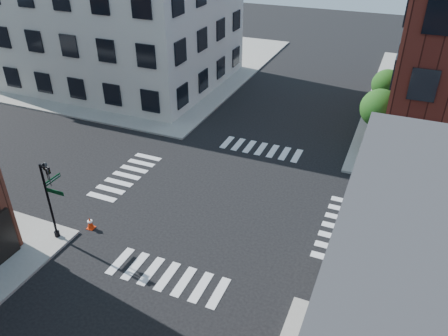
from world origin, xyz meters
TOP-DOWN VIEW (x-y plane):
  - ground at (0.00, 0.00)m, footprint 120.00×120.00m
  - sidewalk_nw at (-21.00, 21.00)m, footprint 30.00×30.00m
  - building_nw at (-19.00, 16.00)m, footprint 22.00×16.00m
  - tree_near at (7.56, 9.98)m, footprint 2.69×2.69m
  - tree_far at (7.56, 15.98)m, footprint 2.43×2.43m
  - signal_pole at (-6.72, -6.68)m, footprint 1.29×1.24m
  - box_truck at (11.86, -3.59)m, footprint 8.95×3.15m
  - traffic_cone at (-5.70, -5.41)m, footprint 0.41×0.41m

SIDE VIEW (x-z plane):
  - ground at x=0.00m, z-range 0.00..0.00m
  - sidewalk_nw at x=-21.00m, z-range 0.00..0.15m
  - traffic_cone at x=-5.70m, z-range -0.01..0.71m
  - box_truck at x=11.86m, z-range 0.08..4.07m
  - signal_pole at x=-6.72m, z-range 0.56..5.16m
  - tree_far at x=7.56m, z-range 0.84..4.91m
  - tree_near at x=7.56m, z-range 0.91..5.41m
  - building_nw at x=-19.00m, z-range 0.00..11.00m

